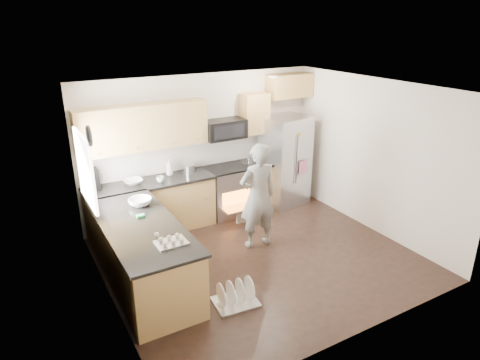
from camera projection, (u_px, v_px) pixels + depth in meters
ground at (260, 258)px, 6.63m from camera, size 4.50×4.50×0.00m
room_shell at (259, 156)px, 6.03m from camera, size 4.54×4.04×2.62m
back_cabinet_run at (179, 173)px, 7.43m from camera, size 4.45×0.64×2.50m
peninsula at (143, 254)px, 5.85m from camera, size 0.96×2.36×1.03m
stove_range at (228, 180)px, 7.92m from camera, size 0.76×0.97×1.79m
refrigerator at (285, 161)px, 8.33m from camera, size 0.96×0.80×1.75m
person at (258, 196)px, 6.72m from camera, size 0.66×0.45×1.73m
dish_rack at (236, 297)px, 5.56m from camera, size 0.60×0.50×0.35m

